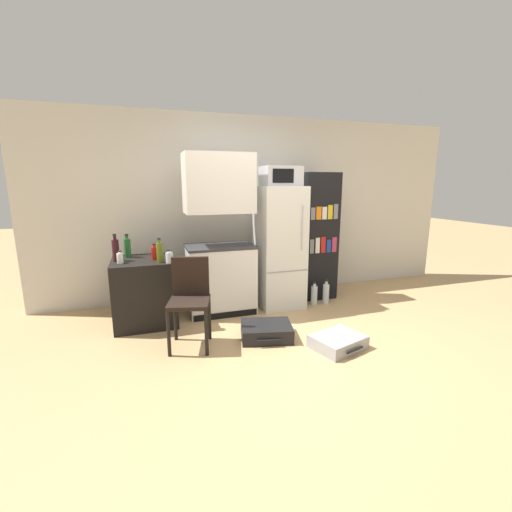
{
  "coord_description": "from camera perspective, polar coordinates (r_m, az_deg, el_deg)",
  "views": [
    {
      "loc": [
        -1.47,
        -2.9,
        1.66
      ],
      "look_at": [
        -0.25,
        0.85,
        0.82
      ],
      "focal_mm": 24.0,
      "sensor_mm": 36.0,
      "label": 1
    }
  ],
  "objects": [
    {
      "name": "refrigerator",
      "position": [
        4.62,
        3.95,
        1.43
      ],
      "size": [
        0.58,
        0.6,
        1.62
      ],
      "color": "silver",
      "rests_on": "ground_plane"
    },
    {
      "name": "suitcase_large_flat",
      "position": [
        3.82,
        1.73,
        -12.4
      ],
      "size": [
        0.62,
        0.53,
        0.16
      ],
      "rotation": [
        0.0,
        0.0,
        -0.23
      ],
      "color": "black",
      "rests_on": "ground_plane"
    },
    {
      "name": "microwave",
      "position": [
        4.54,
        4.12,
        13.14
      ],
      "size": [
        0.48,
        0.39,
        0.25
      ],
      "color": "#B7B7BC",
      "rests_on": "refrigerator"
    },
    {
      "name": "bottle_clear_short",
      "position": [
        3.94,
        -14.24,
        -0.22
      ],
      "size": [
        0.08,
        0.08,
        0.15
      ],
      "color": "silver",
      "rests_on": "side_table"
    },
    {
      "name": "suitcase_small_flat",
      "position": [
        3.71,
        13.5,
        -13.73
      ],
      "size": [
        0.6,
        0.53,
        0.13
      ],
      "rotation": [
        0.0,
        0.0,
        0.3
      ],
      "color": "#99999E",
      "rests_on": "ground_plane"
    },
    {
      "name": "wall_back",
      "position": [
        5.19,
        0.77,
        8.04
      ],
      "size": [
        6.4,
        0.1,
        2.6
      ],
      "color": "beige",
      "rests_on": "ground_plane"
    },
    {
      "name": "chair",
      "position": [
        3.59,
        -10.96,
        -6.11
      ],
      "size": [
        0.49,
        0.49,
        0.92
      ],
      "rotation": [
        0.0,
        0.0,
        -0.26
      ],
      "color": "black",
      "rests_on": "ground_plane"
    },
    {
      "name": "bottle_milk_white",
      "position": [
        4.11,
        -21.72,
        -0.3
      ],
      "size": [
        0.07,
        0.07,
        0.14
      ],
      "color": "white",
      "rests_on": "side_table"
    },
    {
      "name": "side_table",
      "position": [
        4.33,
        -18.01,
        -5.59
      ],
      "size": [
        0.71,
        0.71,
        0.78
      ],
      "color": "black",
      "rests_on": "ground_plane"
    },
    {
      "name": "bottle_olive_oil",
      "position": [
        3.99,
        -15.74,
        0.64
      ],
      "size": [
        0.07,
        0.07,
        0.28
      ],
      "color": "#566619",
      "rests_on": "side_table"
    },
    {
      "name": "bottle_green_tall",
      "position": [
        4.4,
        -20.65,
        1.34
      ],
      "size": [
        0.08,
        0.08,
        0.28
      ],
      "color": "#1E6028",
      "rests_on": "side_table"
    },
    {
      "name": "water_bottle_front",
      "position": [
        4.94,
        11.57,
        -6.07
      ],
      "size": [
        0.09,
        0.09,
        0.35
      ],
      "color": "silver",
      "rests_on": "ground_plane"
    },
    {
      "name": "ground_plane",
      "position": [
        3.65,
        8.16,
        -15.16
      ],
      "size": [
        24.0,
        24.0,
        0.0
      ],
      "primitive_type": "plane",
      "color": "tan"
    },
    {
      "name": "kitchen_hutch",
      "position": [
        4.38,
        -6.05,
        2.51
      ],
      "size": [
        0.86,
        0.55,
        2.02
      ],
      "color": "white",
      "rests_on": "ground_plane"
    },
    {
      "name": "bookshelf",
      "position": [
        5.0,
        10.3,
        3.14
      ],
      "size": [
        0.52,
        0.32,
        1.81
      ],
      "color": "black",
      "rests_on": "ground_plane"
    },
    {
      "name": "water_bottle_middle",
      "position": [
        4.88,
        9.66,
        -6.34
      ],
      "size": [
        0.09,
        0.09,
        0.33
      ],
      "color": "silver",
      "rests_on": "ground_plane"
    },
    {
      "name": "bottle_wine_dark",
      "position": [
        4.22,
        -22.35,
        0.98
      ],
      "size": [
        0.08,
        0.08,
        0.32
      ],
      "color": "black",
      "rests_on": "side_table"
    },
    {
      "name": "bottle_ketchup_red",
      "position": [
        4.16,
        -16.55,
        0.5
      ],
      "size": [
        0.08,
        0.08,
        0.19
      ],
      "color": "#AD1914",
      "rests_on": "side_table"
    }
  ]
}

